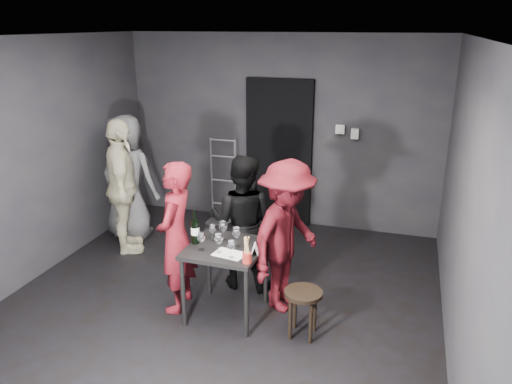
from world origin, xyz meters
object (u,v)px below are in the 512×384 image
(hand_truck, at_px, (223,207))
(woman_black, at_px, (242,221))
(bystander_grey, at_px, (127,170))
(tasting_table, at_px, (226,256))
(stool, at_px, (303,300))
(bystander_cream, at_px, (121,177))
(man_maroon, at_px, (287,233))
(server_red, at_px, (176,234))
(wine_bottle, at_px, (195,231))
(breadstick_cup, at_px, (247,250))

(hand_truck, xyz_separation_m, woman_black, (0.89, -1.69, 0.54))
(woman_black, bearing_deg, bystander_grey, -22.73)
(hand_truck, distance_m, tasting_table, 2.54)
(stool, height_order, bystander_grey, bystander_grey)
(woman_black, xyz_separation_m, bystander_cream, (-1.72, 0.39, 0.23))
(tasting_table, xyz_separation_m, bystander_grey, (-1.94, 1.45, 0.30))
(man_maroon, height_order, bystander_grey, bystander_grey)
(server_red, bearing_deg, bystander_cream, -136.23)
(stool, xyz_separation_m, bystander_grey, (-2.76, 1.59, 0.58))
(wine_bottle, bearing_deg, woman_black, 67.38)
(hand_truck, xyz_separation_m, breadstick_cup, (1.24, -2.59, 0.65))
(server_red, relative_size, man_maroon, 0.98)
(bystander_grey, distance_m, wine_bottle, 2.19)
(woman_black, height_order, breadstick_cup, woman_black)
(woman_black, distance_m, wine_bottle, 0.71)
(hand_truck, height_order, stool, hand_truck)
(woman_black, relative_size, breadstick_cup, 5.67)
(hand_truck, bearing_deg, tasting_table, -68.96)
(stool, height_order, wine_bottle, wine_bottle)
(breadstick_cup, bearing_deg, stool, 13.85)
(tasting_table, height_order, stool, tasting_table)
(hand_truck, height_order, breadstick_cup, hand_truck)
(tasting_table, distance_m, woman_black, 0.65)
(stool, distance_m, bystander_grey, 3.24)
(server_red, bearing_deg, man_maroon, 101.17)
(tasting_table, bearing_deg, server_red, -178.60)
(hand_truck, height_order, tasting_table, hand_truck)
(hand_truck, relative_size, bystander_grey, 0.65)
(man_maroon, bearing_deg, wine_bottle, 130.34)
(stool, bearing_deg, man_maroon, 121.60)
(hand_truck, height_order, bystander_grey, bystander_grey)
(stool, relative_size, bystander_grey, 0.25)
(bystander_grey, bearing_deg, breadstick_cup, 146.50)
(bystander_grey, bearing_deg, stool, 153.83)
(tasting_table, bearing_deg, man_maroon, 31.04)
(woman_black, height_order, man_maroon, man_maroon)
(server_red, xyz_separation_m, bystander_cream, (-1.24, 1.04, 0.18))
(bystander_cream, height_order, breadstick_cup, bystander_cream)
(server_red, distance_m, woman_black, 0.81)
(bystander_grey, bearing_deg, hand_truck, -135.40)
(stool, distance_m, breadstick_cup, 0.72)
(man_maroon, bearing_deg, tasting_table, 139.85)
(woman_black, distance_m, man_maroon, 0.66)
(hand_truck, distance_m, man_maroon, 2.56)
(bystander_grey, bearing_deg, bystander_cream, 116.80)
(bystander_cream, distance_m, breadstick_cup, 2.44)
(hand_truck, xyz_separation_m, server_red, (0.40, -2.34, 0.59))
(hand_truck, bearing_deg, man_maroon, -54.61)
(tasting_table, relative_size, bystander_grey, 0.39)
(bystander_cream, bearing_deg, hand_truck, -65.45)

